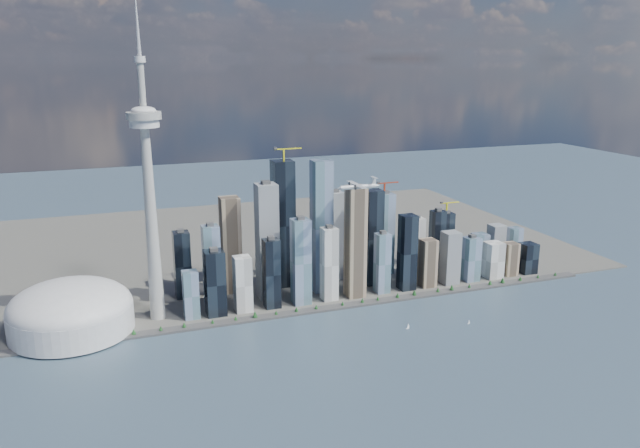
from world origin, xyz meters
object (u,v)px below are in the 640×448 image
object	(u,v)px
dome_stadium	(71,311)
sailboat_east	(408,327)
needle_tower	(149,188)
airplane	(358,186)
sailboat_west	(469,322)

from	to	relation	value
dome_stadium	sailboat_east	distance (m)	564.68
needle_tower	airplane	bearing A→B (deg)	-16.49
dome_stadium	sailboat_west	world-z (taller)	dome_stadium
needle_tower	dome_stadium	distance (m)	241.40
needle_tower	sailboat_west	xyz separation A→B (m)	(504.39, -202.20, -233.07)
dome_stadium	airplane	world-z (taller)	airplane
needle_tower	airplane	xyz separation A→B (m)	(336.67, -99.67, -1.28)
dome_stadium	airplane	size ratio (longest dim) A/B	2.61
sailboat_east	needle_tower	bearing A→B (deg)	136.84
dome_stadium	sailboat_east	bearing A→B (deg)	-18.03
dome_stadium	airplane	distance (m)	522.81
needle_tower	sailboat_west	size ratio (longest dim) A/B	63.85
needle_tower	dome_stadium	size ratio (longest dim) A/B	2.75
dome_stadium	sailboat_east	world-z (taller)	dome_stadium
needle_tower	sailboat_east	size ratio (longest dim) A/B	51.93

